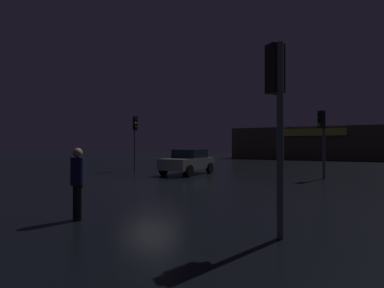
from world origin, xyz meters
TOP-DOWN VIEW (x-y plane):
  - ground_plane at (0.00, 0.00)m, footprint 120.00×120.00m
  - store_building at (3.94, 33.15)m, footprint 21.24×7.56m
  - traffic_signal_main at (6.84, 6.40)m, footprint 0.42×0.42m
  - traffic_signal_cross_left at (6.85, -5.55)m, footprint 0.43×0.41m
  - traffic_signal_cross_right at (-5.77, 6.19)m, footprint 0.42×0.42m
  - car_near at (-0.99, 5.45)m, footprint 2.25×4.10m
  - pedestrian at (2.15, -6.37)m, footprint 0.39×0.39m

SIDE VIEW (x-z plane):
  - ground_plane at x=0.00m, z-range 0.00..0.00m
  - car_near at x=-0.99m, z-range 0.03..1.62m
  - pedestrian at x=2.15m, z-range 0.15..1.94m
  - store_building at x=3.94m, z-range 0.00..4.26m
  - traffic_signal_main at x=6.84m, z-range 0.76..4.51m
  - traffic_signal_cross_left at x=6.85m, z-range 0.86..4.77m
  - traffic_signal_cross_right at x=-5.77m, z-range 0.87..4.81m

